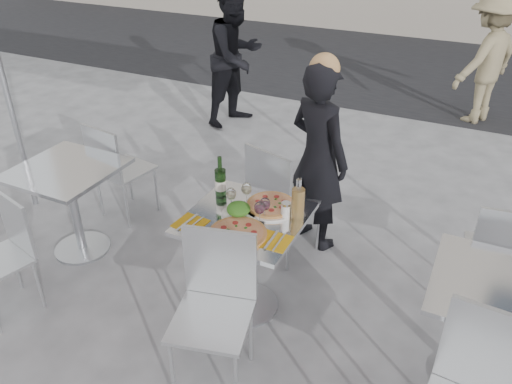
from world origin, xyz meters
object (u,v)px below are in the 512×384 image
at_px(wine_bottle, 220,182).
at_px(wineglass_white_a, 231,195).
at_px(side_table_left, 71,192).
at_px(pedestrian_a, 236,56).
at_px(sugar_shaker, 286,210).
at_px(chair_near, 216,297).
at_px(side_table_right, 495,317).
at_px(napkin_left, 190,223).
at_px(pizza_near, 238,233).
at_px(side_chair_lfar, 115,165).
at_px(wineglass_red_a, 260,209).
at_px(chair_far, 278,194).
at_px(side_chair_rfar, 502,252).
at_px(napkin_right, 274,241).
at_px(salad_plate, 239,210).
at_px(pizza_far, 271,205).
at_px(woman_diner, 318,158).
at_px(wineglass_white_b, 246,189).
at_px(wineglass_red_b, 265,205).
at_px(pedestrian_b, 486,59).
at_px(carafe, 298,204).
at_px(side_chair_lnear, 6,247).
at_px(main_table, 246,244).

relative_size(wine_bottle, wineglass_white_a, 1.87).
xyz_separation_m(side_table_left, pedestrian_a, (-0.13, 2.95, 0.30)).
bearing_deg(sugar_shaker, chair_near, -103.12).
xyz_separation_m(sugar_shaker, wineglass_white_a, (-0.35, -0.07, 0.06)).
bearing_deg(side_table_right, napkin_left, -173.03).
bearing_deg(wineglass_white_a, pizza_near, -54.25).
bearing_deg(wine_bottle, pedestrian_a, 116.09).
xyz_separation_m(side_chair_lfar, pizza_near, (1.55, -0.72, 0.23)).
xyz_separation_m(sugar_shaker, wineglass_red_a, (-0.12, -0.13, 0.06)).
bearing_deg(chair_far, side_chair_rfar, -161.49).
relative_size(side_chair_lfar, napkin_right, 4.47).
height_order(pedestrian_a, salad_plate, pedestrian_a).
height_order(side_table_left, wineglass_white_a, wineglass_white_a).
bearing_deg(pizza_near, side_table_right, 7.64).
distance_m(salad_plate, napkin_right, 0.36).
distance_m(chair_near, wine_bottle, 0.82).
bearing_deg(pizza_far, woman_diner, 87.51).
bearing_deg(chair_near, wineglass_white_b, 88.38).
relative_size(side_table_right, woman_diner, 0.50).
distance_m(woman_diner, wineglass_red_b, 0.95).
xyz_separation_m(pedestrian_b, carafe, (-0.77, -4.23, 0.08)).
bearing_deg(side_chair_lnear, pedestrian_b, 77.60).
bearing_deg(sugar_shaker, wineglass_white_b, 173.15).
relative_size(side_chair_rfar, napkin_left, 4.46).
xyz_separation_m(pizza_near, wineglass_white_b, (-0.11, 0.33, 0.10)).
bearing_deg(woman_diner, napkin_right, 121.40).
height_order(pizza_far, napkin_left, pizza_far).
bearing_deg(pizza_far, wineglass_white_b, -169.07).
bearing_deg(salad_plate, carafe, 16.95).
bearing_deg(side_table_left, wineglass_red_a, -1.11).
height_order(salad_plate, wineglass_red_a, wineglass_red_a).
height_order(side_table_right, side_chair_rfar, side_chair_rfar).
height_order(pedestrian_b, pizza_far, pedestrian_b).
bearing_deg(side_table_left, napkin_left, -9.98).
bearing_deg(pedestrian_a, wineglass_white_b, -134.49).
distance_m(side_chair_lfar, wineglass_white_a, 1.51).
bearing_deg(main_table, wineglass_red_b, 9.87).
bearing_deg(side_table_right, pizza_far, 173.09).
relative_size(wine_bottle, napkin_right, 1.47).
bearing_deg(wine_bottle, pizza_near, -48.23).
bearing_deg(chair_near, woman_diner, 74.30).
distance_m(side_table_right, wine_bottle, 1.80).
relative_size(pizza_far, napkin_right, 1.77).
relative_size(side_table_right, side_chair_rfar, 0.84).
height_order(side_chair_rfar, wineglass_white_b, wineglass_white_b).
relative_size(wineglass_white_a, napkin_left, 0.79).
xyz_separation_m(side_chair_rfar, wineglass_white_a, (-1.62, -0.60, 0.33)).
xyz_separation_m(side_chair_lfar, wineglass_white_a, (1.39, -0.48, 0.33)).
bearing_deg(main_table, wine_bottle, 150.32).
distance_m(side_table_left, side_chair_lfar, 0.52).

